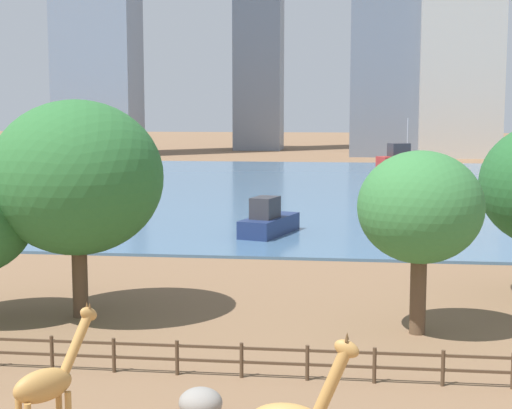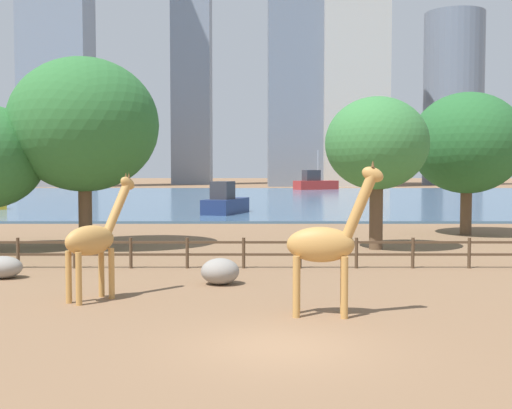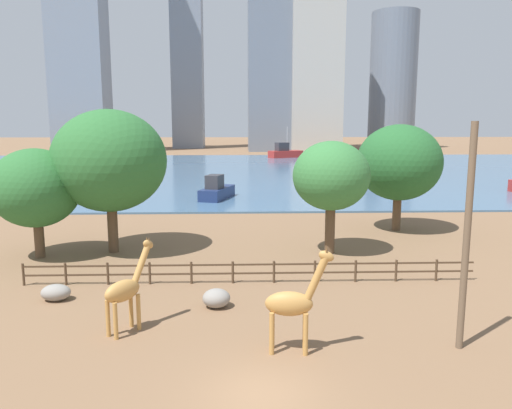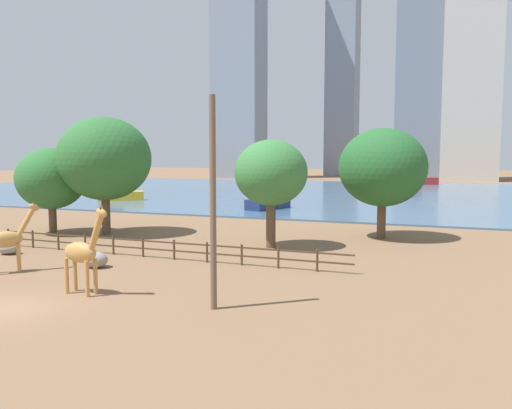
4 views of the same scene
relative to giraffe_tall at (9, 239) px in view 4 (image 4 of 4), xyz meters
name	(u,v)px [view 4 (image 4 of 4)]	position (x,y,z in m)	size (l,w,h in m)	color
ground_plane	(349,192)	(5.71, 74.58, -1.94)	(400.00, 400.00, 0.00)	brown
harbor_water	(346,193)	(5.71, 71.58, -1.84)	(180.00, 86.00, 0.20)	#476B8C
giraffe_tall	(9,239)	(0.00, 0.00, 0.00)	(2.14, 2.55, 4.09)	#C18C47
giraffe_companion	(83,252)	(7.16, -2.23, 0.12)	(2.82, 0.96, 4.43)	#C18C47
utility_pole	(213,204)	(14.12, -2.10, 2.70)	(0.28, 0.28, 9.28)	brown
boulder_near_fence	(8,248)	(-4.58, 4.08, -1.51)	(1.53, 1.15, 0.86)	gray
boulder_by_pole	(96,260)	(3.86, 2.81, -1.47)	(1.40, 1.27, 0.95)	gray
enclosure_fence	(151,246)	(5.28, 6.58, -1.18)	(26.12, 0.14, 1.30)	#4C3826
tree_left_large	(271,173)	(11.44, 13.02, 3.55)	(5.36, 5.36, 7.95)	brown
tree_center_broad	(383,168)	(18.52, 20.29, 3.88)	(7.10, 7.10, 9.04)	brown
tree_right_tall	(104,159)	(-3.99, 13.90, 4.59)	(7.91, 7.91, 10.11)	brown
tree_left_small	(51,179)	(-8.71, 12.66, 2.86)	(5.93, 5.93, 7.50)	brown
boat_sailboat	(120,194)	(-22.96, 41.53, -0.75)	(6.81, 5.91, 2.94)	gold
boat_tug	(418,179)	(16.69, 104.95, -0.45)	(9.09, 6.65, 7.76)	#B22D28
boat_barge	(267,201)	(2.38, 37.36, -0.76)	(4.20, 6.99, 2.90)	navy
skyline_block_central	(343,46)	(-12.32, 155.95, 43.73)	(10.43, 10.67, 91.34)	gray
skyline_tower_glass	(239,21)	(-41.99, 132.90, 49.31)	(15.62, 12.00, 102.52)	gray
skyline_block_right	(472,82)	(28.79, 133.85, 25.94)	(15.37, 9.35, 55.76)	#B7B2A8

